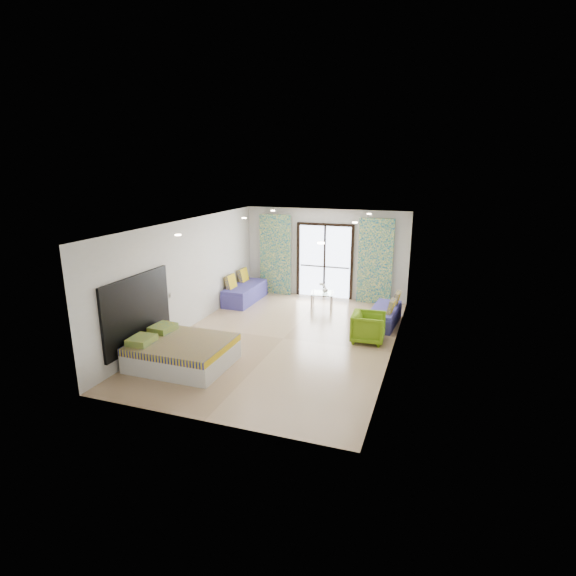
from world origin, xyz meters
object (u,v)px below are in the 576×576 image
(bed, at_px, (181,352))
(coffee_table, at_px, (322,294))
(daybed_left, at_px, (245,292))
(armchair, at_px, (368,326))
(daybed_right, at_px, (385,315))

(bed, distance_m, coffee_table, 5.03)
(bed, bearing_deg, coffee_table, 70.45)
(daybed_left, bearing_deg, armchair, -25.87)
(coffee_table, distance_m, armchair, 2.79)
(bed, height_order, coffee_table, coffee_table)
(coffee_table, bearing_deg, armchair, -52.63)
(daybed_right, xyz_separation_m, armchair, (-0.21, -1.32, 0.13))
(bed, height_order, daybed_right, daybed_right)
(coffee_table, bearing_deg, daybed_right, -25.38)
(bed, relative_size, coffee_table, 2.60)
(coffee_table, bearing_deg, daybed_left, -173.84)
(coffee_table, xyz_separation_m, armchair, (1.70, -2.22, 0.01))
(daybed_right, bearing_deg, daybed_left, 175.05)
(daybed_right, bearing_deg, bed, -129.27)
(coffee_table, relative_size, armchair, 0.97)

